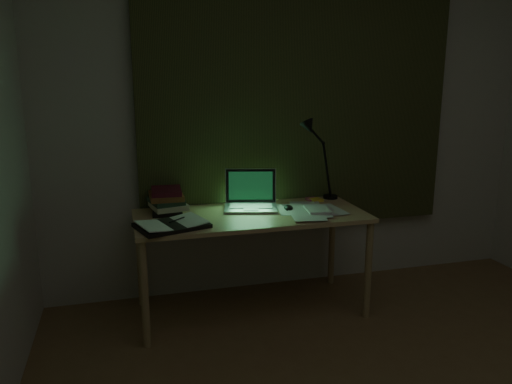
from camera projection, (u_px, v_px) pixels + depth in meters
wall_back at (297, 112)px, 3.46m from camera, size 3.50×0.00×2.50m
curtain at (300, 83)px, 3.37m from camera, size 2.20×0.06×2.00m
desk at (251, 263)px, 3.18m from camera, size 1.43×0.63×0.65m
laptop at (251, 191)px, 3.19m from camera, size 0.42×0.45×0.24m
open_textbook at (172, 224)px, 2.83m from camera, size 0.44×0.37×0.03m
book_stack at (167, 200)px, 3.12m from camera, size 0.22×0.25×0.16m
loose_papers at (309, 210)px, 3.16m from camera, size 0.35×0.37×0.02m
mouse at (288, 208)px, 3.19m from camera, size 0.07×0.10×0.03m
sticky_yellow at (316, 200)px, 3.43m from camera, size 0.09×0.09×0.02m
sticky_pink at (312, 199)px, 3.45m from camera, size 0.08×0.08×0.02m
desk_lamp at (332, 160)px, 3.45m from camera, size 0.40×0.34×0.55m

